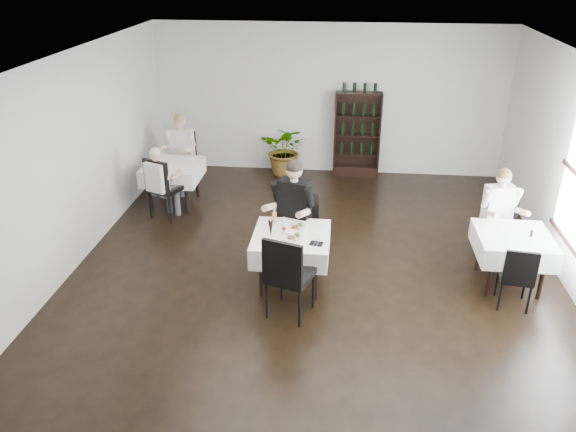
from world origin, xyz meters
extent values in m
plane|color=black|center=(0.00, 0.00, 0.00)|extent=(9.00, 9.00, 0.00)
plane|color=white|center=(0.00, 0.00, 3.00)|extent=(9.00, 9.00, 0.00)
plane|color=silver|center=(0.00, 4.50, 1.50)|extent=(7.00, 0.00, 7.00)
plane|color=silver|center=(-3.50, 0.00, 1.50)|extent=(0.00, 9.00, 9.00)
cube|color=black|center=(0.60, 4.32, 0.10)|extent=(0.90, 0.28, 0.20)
cylinder|color=black|center=(-0.67, -0.36, 0.35)|extent=(0.06, 0.06, 0.71)
cylinder|color=black|center=(-0.67, 0.36, 0.35)|extent=(0.06, 0.06, 0.71)
cylinder|color=black|center=(0.07, -0.36, 0.35)|extent=(0.06, 0.06, 0.71)
cylinder|color=black|center=(0.07, 0.36, 0.35)|extent=(0.06, 0.06, 0.71)
cube|color=black|center=(-0.30, 0.00, 0.73)|extent=(0.85, 0.85, 0.04)
cube|color=white|center=(-0.30, 0.00, 0.62)|extent=(1.03, 1.03, 0.30)
cylinder|color=black|center=(-3.04, 2.16, 0.35)|extent=(0.06, 0.06, 0.71)
cylinder|color=black|center=(-3.04, 2.84, 0.35)|extent=(0.06, 0.06, 0.71)
cylinder|color=black|center=(-2.36, 2.16, 0.35)|extent=(0.06, 0.06, 0.71)
cylinder|color=black|center=(-2.36, 2.84, 0.35)|extent=(0.06, 0.06, 0.71)
cube|color=black|center=(-2.70, 2.50, 0.73)|extent=(0.80, 0.80, 0.04)
cube|color=white|center=(-2.70, 2.50, 0.62)|extent=(0.98, 0.98, 0.30)
cylinder|color=black|center=(2.36, -0.04, 0.35)|extent=(0.06, 0.06, 0.71)
cylinder|color=black|center=(2.36, 0.64, 0.35)|extent=(0.06, 0.06, 0.71)
cylinder|color=black|center=(3.04, -0.04, 0.35)|extent=(0.06, 0.06, 0.71)
cylinder|color=black|center=(3.04, 0.64, 0.35)|extent=(0.06, 0.06, 0.71)
cube|color=black|center=(2.70, 0.30, 0.73)|extent=(0.80, 0.80, 0.04)
cube|color=white|center=(2.70, 0.30, 0.62)|extent=(0.98, 0.98, 0.30)
imported|color=#22571D|center=(-0.84, 4.20, 0.53)|extent=(1.10, 1.00, 1.06)
cylinder|color=black|center=(-0.41, 0.36, 0.24)|extent=(0.04, 0.04, 0.48)
cylinder|color=black|center=(-0.42, 0.77, 0.24)|extent=(0.04, 0.04, 0.48)
cylinder|color=black|center=(0.01, 0.37, 0.24)|extent=(0.04, 0.04, 0.48)
cylinder|color=black|center=(0.00, 0.78, 0.24)|extent=(0.04, 0.04, 0.48)
cube|color=black|center=(-0.21, 0.57, 0.51)|extent=(0.49, 0.49, 0.07)
cube|color=black|center=(-0.21, 0.79, 0.79)|extent=(0.48, 0.06, 0.52)
cylinder|color=black|center=(0.04, -0.56, 0.26)|extent=(0.04, 0.04, 0.52)
cylinder|color=black|center=(-0.10, -0.99, 0.26)|extent=(0.04, 0.04, 0.52)
cylinder|color=black|center=(-0.39, -0.42, 0.26)|extent=(0.04, 0.04, 0.52)
cylinder|color=black|center=(-0.53, -0.85, 0.26)|extent=(0.04, 0.04, 0.52)
cube|color=black|center=(-0.24, -0.70, 0.55)|extent=(0.65, 0.65, 0.08)
cube|color=black|center=(-0.31, -0.93, 0.86)|extent=(0.51, 0.21, 0.57)
cylinder|color=black|center=(-2.84, 2.86, 0.25)|extent=(0.04, 0.04, 0.51)
cylinder|color=black|center=(-2.95, 3.29, 0.25)|extent=(0.04, 0.04, 0.51)
cylinder|color=black|center=(-2.42, 2.96, 0.25)|extent=(0.04, 0.04, 0.51)
cylinder|color=black|center=(-2.52, 3.39, 0.25)|extent=(0.04, 0.04, 0.51)
cube|color=black|center=(-2.68, 3.13, 0.54)|extent=(0.61, 0.61, 0.08)
cube|color=black|center=(-2.73, 3.35, 0.83)|extent=(0.50, 0.17, 0.55)
cylinder|color=black|center=(-2.37, 2.08, 0.25)|extent=(0.04, 0.04, 0.50)
cylinder|color=black|center=(-2.54, 1.67, 0.25)|extent=(0.04, 0.04, 0.50)
cylinder|color=black|center=(-2.77, 2.25, 0.25)|extent=(0.04, 0.04, 0.50)
cylinder|color=black|center=(-2.94, 1.85, 0.25)|extent=(0.04, 0.04, 0.50)
cube|color=black|center=(-2.66, 1.96, 0.53)|extent=(0.66, 0.66, 0.08)
cube|color=black|center=(-2.75, 1.75, 0.83)|extent=(0.48, 0.25, 0.55)
cylinder|color=black|center=(2.64, 0.85, 0.21)|extent=(0.03, 0.03, 0.43)
cylinder|color=black|center=(2.60, 1.22, 0.21)|extent=(0.03, 0.03, 0.43)
cylinder|color=black|center=(3.01, 0.88, 0.21)|extent=(0.03, 0.03, 0.43)
cylinder|color=black|center=(2.97, 1.25, 0.21)|extent=(0.03, 0.03, 0.43)
cube|color=black|center=(2.81, 1.05, 0.45)|extent=(0.46, 0.46, 0.06)
cube|color=black|center=(2.79, 1.24, 0.70)|extent=(0.43, 0.09, 0.46)
cylinder|color=black|center=(2.83, -0.06, 0.20)|extent=(0.03, 0.03, 0.41)
cylinder|color=black|center=(2.79, -0.41, 0.20)|extent=(0.03, 0.03, 0.41)
cylinder|color=black|center=(2.48, -0.02, 0.20)|extent=(0.03, 0.03, 0.41)
cylinder|color=black|center=(2.44, -0.37, 0.20)|extent=(0.03, 0.03, 0.41)
cube|color=black|center=(2.64, -0.22, 0.43)|extent=(0.45, 0.45, 0.06)
cube|color=black|center=(2.62, -0.40, 0.67)|extent=(0.41, 0.09, 0.44)
cube|color=#43434B|center=(-0.49, 0.44, 0.63)|extent=(0.29, 0.50, 0.16)
cylinder|color=#43434B|center=(-0.55, 0.24, 0.28)|extent=(0.12, 0.12, 0.55)
cube|color=#43434B|center=(-0.27, 0.37, 0.63)|extent=(0.29, 0.50, 0.16)
cylinder|color=#43434B|center=(-0.33, 0.18, 0.28)|extent=(0.12, 0.12, 0.55)
cube|color=black|center=(-0.31, 0.61, 1.00)|extent=(0.50, 0.37, 0.62)
cylinder|color=tan|center=(-0.65, 0.40, 0.98)|extent=(0.19, 0.36, 0.17)
cylinder|color=tan|center=(-0.16, 0.24, 0.98)|extent=(0.19, 0.36, 0.17)
sphere|color=tan|center=(-0.32, 0.58, 1.47)|extent=(0.24, 0.24, 0.24)
sphere|color=black|center=(-0.32, 0.58, 1.50)|extent=(0.24, 0.24, 0.24)
cube|color=#43434B|center=(-2.84, 3.04, 0.58)|extent=(0.21, 0.45, 0.14)
cylinder|color=#43434B|center=(-2.87, 2.86, 0.25)|extent=(0.11, 0.11, 0.51)
cube|color=#43434B|center=(-2.64, 3.01, 0.58)|extent=(0.21, 0.45, 0.14)
cylinder|color=#43434B|center=(-2.67, 2.83, 0.25)|extent=(0.11, 0.11, 0.51)
cube|color=beige|center=(-2.71, 3.22, 0.92)|extent=(0.44, 0.29, 0.57)
cylinder|color=tan|center=(-2.99, 2.98, 0.90)|extent=(0.13, 0.33, 0.16)
cylinder|color=tan|center=(-2.52, 2.91, 0.90)|extent=(0.13, 0.33, 0.16)
sphere|color=tan|center=(-2.71, 3.20, 1.36)|extent=(0.22, 0.22, 0.22)
sphere|color=olive|center=(-2.71, 3.20, 1.39)|extent=(0.22, 0.22, 0.22)
cube|color=#43434B|center=(-2.58, 1.87, 0.51)|extent=(0.27, 0.40, 0.13)
cylinder|color=#43434B|center=(-2.51, 2.02, 0.22)|extent=(0.10, 0.10, 0.45)
cube|color=#43434B|center=(-2.75, 1.94, 0.51)|extent=(0.27, 0.40, 0.13)
cylinder|color=#43434B|center=(-2.68, 2.09, 0.22)|extent=(0.10, 0.10, 0.45)
cube|color=white|center=(-2.73, 1.75, 0.81)|extent=(0.42, 0.33, 0.50)
cylinder|color=tan|center=(-2.44, 1.89, 0.80)|extent=(0.18, 0.29, 0.14)
cylinder|color=tan|center=(-2.83, 2.06, 0.80)|extent=(0.18, 0.29, 0.14)
sphere|color=tan|center=(-2.73, 1.76, 1.20)|extent=(0.19, 0.19, 0.19)
sphere|color=beige|center=(-2.73, 1.76, 1.23)|extent=(0.19, 0.19, 0.19)
cube|color=#43434B|center=(2.58, 0.82, 0.57)|extent=(0.24, 0.45, 0.14)
cylinder|color=#43434B|center=(2.62, 0.65, 0.25)|extent=(0.11, 0.11, 0.49)
cube|color=#43434B|center=(2.77, 0.87, 0.57)|extent=(0.24, 0.45, 0.14)
cylinder|color=#43434B|center=(2.82, 0.70, 0.25)|extent=(0.11, 0.11, 0.49)
cube|color=white|center=(2.63, 1.03, 0.90)|extent=(0.44, 0.31, 0.56)
cylinder|color=tan|center=(2.47, 0.71, 0.88)|extent=(0.15, 0.32, 0.16)
cylinder|color=tan|center=(2.92, 0.82, 0.88)|extent=(0.15, 0.32, 0.16)
sphere|color=tan|center=(2.63, 1.02, 1.32)|extent=(0.21, 0.21, 0.21)
sphere|color=brown|center=(2.63, 1.02, 1.35)|extent=(0.21, 0.21, 0.21)
cube|color=white|center=(-0.24, 0.19, 0.78)|extent=(0.25, 0.25, 0.02)
cube|color=#522A17|center=(-0.27, 0.17, 0.80)|extent=(0.10, 0.08, 0.02)
sphere|color=#3F721E|center=(-0.18, 0.23, 0.81)|extent=(0.05, 0.05, 0.05)
cube|color=olive|center=(-0.22, 0.14, 0.79)|extent=(0.10, 0.09, 0.02)
cube|color=white|center=(-0.26, -0.13, 0.78)|extent=(0.29, 0.29, 0.02)
cube|color=#522A17|center=(-0.29, -0.15, 0.80)|extent=(0.10, 0.08, 0.02)
sphere|color=#3F721E|center=(-0.20, -0.09, 0.82)|extent=(0.06, 0.06, 0.06)
cube|color=olive|center=(-0.24, -0.19, 0.80)|extent=(0.11, 0.10, 0.02)
cone|color=black|center=(-0.56, -0.11, 0.89)|extent=(0.07, 0.07, 0.24)
cylinder|color=silver|center=(-0.56, -0.11, 1.04)|extent=(0.02, 0.02, 0.06)
cone|color=gold|center=(-0.55, 0.14, 0.89)|extent=(0.07, 0.07, 0.24)
cylinder|color=silver|center=(-0.55, 0.14, 1.04)|extent=(0.02, 0.02, 0.06)
cylinder|color=silver|center=(-0.40, 0.01, 0.87)|extent=(0.06, 0.06, 0.20)
cylinder|color=#B80A13|center=(-0.40, 0.01, 0.85)|extent=(0.06, 0.06, 0.05)
cylinder|color=silver|center=(-0.40, 0.01, 0.99)|extent=(0.02, 0.02, 0.05)
cube|color=black|center=(0.05, -0.23, 0.77)|extent=(0.19, 0.16, 0.01)
cylinder|color=silver|center=(0.03, -0.23, 0.78)|extent=(0.05, 0.19, 0.01)
cylinder|color=silver|center=(0.07, -0.23, 0.78)|extent=(0.04, 0.19, 0.01)
cylinder|color=black|center=(2.90, 0.27, 0.82)|extent=(0.05, 0.05, 0.09)
camera|label=1|loc=(0.37, -6.69, 4.26)|focal=35.00mm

